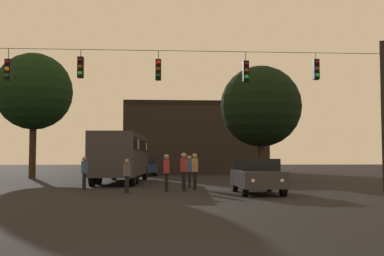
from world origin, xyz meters
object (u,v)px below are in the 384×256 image
(pedestrian_trailing, at_px, (184,169))
(pedestrian_near_bus, at_px, (195,169))
(car_far_left, at_px, (145,167))
(tree_left_silhouette, at_px, (34,92))
(pedestrian_crossing_left, at_px, (167,171))
(pedestrian_crossing_center, at_px, (189,170))
(tree_behind_building, at_px, (261,106))
(car_near_right, at_px, (257,175))
(pedestrian_far_side, at_px, (84,171))
(pedestrian_crossing_right, at_px, (127,174))
(city_bus, at_px, (123,153))

(pedestrian_trailing, bearing_deg, pedestrian_near_bus, 52.44)
(car_far_left, relative_size, tree_left_silhouette, 0.46)
(pedestrian_crossing_left, height_order, pedestrian_near_bus, pedestrian_near_bus)
(pedestrian_crossing_left, relative_size, pedestrian_crossing_center, 1.02)
(pedestrian_crossing_center, distance_m, tree_behind_building, 10.48)
(car_far_left, distance_m, tree_left_silhouette, 11.34)
(car_far_left, distance_m, pedestrian_crossing_center, 17.64)
(car_far_left, bearing_deg, pedestrian_crossing_center, -80.48)
(car_far_left, xyz_separation_m, pedestrian_crossing_left, (1.69, -20.23, 0.18))
(pedestrian_near_bus, xyz_separation_m, pedestrian_trailing, (-0.58, -0.75, 0.01))
(car_near_right, xyz_separation_m, pedestrian_near_bus, (-2.54, 2.71, 0.22))
(pedestrian_near_bus, distance_m, pedestrian_far_side, 5.38)
(car_near_right, distance_m, tree_left_silhouette, 23.05)
(pedestrian_far_side, bearing_deg, pedestrian_crossing_right, -43.60)
(pedestrian_trailing, bearing_deg, pedestrian_crossing_left, -145.16)
(tree_left_silhouette, bearing_deg, city_bus, -43.22)
(city_bus, distance_m, car_near_right, 12.14)
(pedestrian_trailing, bearing_deg, pedestrian_crossing_center, 79.94)
(pedestrian_crossing_center, height_order, tree_left_silhouette, tree_left_silhouette)
(pedestrian_trailing, xyz_separation_m, pedestrian_far_side, (-4.80, 0.87, -0.11))
(tree_behind_building, bearing_deg, city_bus, -167.77)
(city_bus, height_order, pedestrian_crossing_right, city_bus)
(pedestrian_trailing, bearing_deg, pedestrian_crossing_right, -154.67)
(tree_behind_building, bearing_deg, car_near_right, -102.75)
(car_near_right, relative_size, pedestrian_near_bus, 2.46)
(tree_left_silhouette, bearing_deg, pedestrian_crossing_left, -56.98)
(pedestrian_crossing_center, relative_size, tree_behind_building, 0.21)
(car_far_left, bearing_deg, pedestrian_crossing_left, -85.23)
(car_far_left, height_order, pedestrian_trailing, pedestrian_trailing)
(car_near_right, distance_m, pedestrian_crossing_right, 5.76)
(city_bus, distance_m, pedestrian_near_bus, 8.49)
(city_bus, distance_m, pedestrian_crossing_right, 9.46)
(pedestrian_crossing_center, height_order, pedestrian_trailing, pedestrian_trailing)
(city_bus, relative_size, pedestrian_trailing, 6.19)
(city_bus, distance_m, car_far_left, 11.63)
(car_near_right, distance_m, pedestrian_crossing_center, 5.03)
(city_bus, height_order, pedestrian_crossing_center, city_bus)
(tree_left_silhouette, relative_size, tree_behind_building, 1.22)
(city_bus, xyz_separation_m, pedestrian_crossing_center, (3.95, -5.86, -0.92))
(pedestrian_crossing_right, distance_m, pedestrian_trailing, 2.88)
(pedestrian_far_side, relative_size, tree_left_silhouette, 0.17)
(pedestrian_crossing_center, bearing_deg, pedestrian_crossing_right, -130.65)
(pedestrian_crossing_left, distance_m, tree_left_silhouette, 19.67)
(pedestrian_crossing_right, xyz_separation_m, tree_left_silhouette, (-8.48, 16.42, 5.91))
(car_near_right, bearing_deg, car_far_left, 104.60)
(car_far_left, bearing_deg, car_near_right, -75.40)
(pedestrian_near_bus, bearing_deg, pedestrian_crossing_left, -136.65)
(pedestrian_crossing_center, xyz_separation_m, pedestrian_near_bus, (0.17, -1.51, 0.06))
(pedestrian_near_bus, bearing_deg, pedestrian_crossing_right, -148.06)
(pedestrian_crossing_left, height_order, pedestrian_crossing_right, pedestrian_crossing_left)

